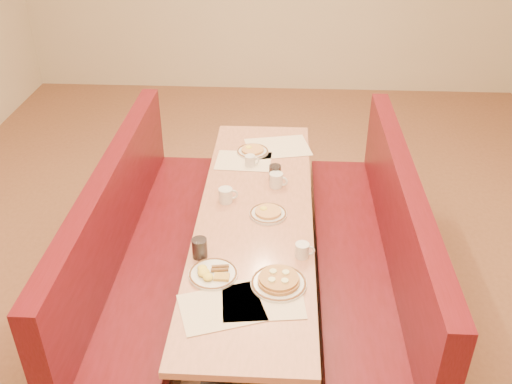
{
  "coord_description": "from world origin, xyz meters",
  "views": [
    {
      "loc": [
        0.16,
        -2.9,
        2.71
      ],
      "look_at": [
        0.0,
        0.09,
        0.85
      ],
      "focal_mm": 40.0,
      "sensor_mm": 36.0,
      "label": 1
    }
  ],
  "objects_px": {
    "eggs_plate": "(212,274)",
    "coffee_mug_d": "(250,161)",
    "diner_table": "(255,262)",
    "soda_tumbler_near": "(200,248)",
    "booth_right": "(368,267)",
    "coffee_mug_a": "(303,250)",
    "coffee_mug_b": "(226,195)",
    "booth_left": "(144,259)",
    "soda_tumbler_mid": "(275,173)",
    "coffee_mug_c": "(277,180)",
    "pancake_plate": "(279,282)"
  },
  "relations": [
    {
      "from": "diner_table",
      "to": "soda_tumbler_mid",
      "type": "height_order",
      "value": "soda_tumbler_mid"
    },
    {
      "from": "coffee_mug_b",
      "to": "soda_tumbler_mid",
      "type": "height_order",
      "value": "soda_tumbler_mid"
    },
    {
      "from": "booth_right",
      "to": "pancake_plate",
      "type": "xyz_separation_m",
      "value": [
        -0.58,
        -0.65,
        0.41
      ]
    },
    {
      "from": "eggs_plate",
      "to": "coffee_mug_b",
      "type": "relative_size",
      "value": 2.08
    },
    {
      "from": "booth_right",
      "to": "eggs_plate",
      "type": "distance_m",
      "value": 1.17
    },
    {
      "from": "diner_table",
      "to": "coffee_mug_a",
      "type": "xyz_separation_m",
      "value": [
        0.28,
        -0.41,
        0.42
      ]
    },
    {
      "from": "eggs_plate",
      "to": "coffee_mug_d",
      "type": "xyz_separation_m",
      "value": [
        0.13,
        1.2,
        0.03
      ]
    },
    {
      "from": "coffee_mug_c",
      "to": "soda_tumbler_mid",
      "type": "xyz_separation_m",
      "value": [
        -0.01,
        0.08,
        0.01
      ]
    },
    {
      "from": "booth_right",
      "to": "coffee_mug_d",
      "type": "distance_m",
      "value": 1.09
    },
    {
      "from": "booth_right",
      "to": "coffee_mug_b",
      "type": "height_order",
      "value": "booth_right"
    },
    {
      "from": "diner_table",
      "to": "booth_right",
      "type": "xyz_separation_m",
      "value": [
        0.73,
        0.0,
        -0.01
      ]
    },
    {
      "from": "booth_left",
      "to": "eggs_plate",
      "type": "distance_m",
      "value": 0.9
    },
    {
      "from": "diner_table",
      "to": "coffee_mug_b",
      "type": "height_order",
      "value": "coffee_mug_b"
    },
    {
      "from": "coffee_mug_a",
      "to": "booth_right",
      "type": "bearing_deg",
      "value": 43.03
    },
    {
      "from": "pancake_plate",
      "to": "soda_tumbler_mid",
      "type": "distance_m",
      "value": 1.07
    },
    {
      "from": "diner_table",
      "to": "eggs_plate",
      "type": "distance_m",
      "value": 0.74
    },
    {
      "from": "booth_right",
      "to": "coffee_mug_d",
      "type": "relative_size",
      "value": 24.03
    },
    {
      "from": "pancake_plate",
      "to": "coffee_mug_d",
      "type": "xyz_separation_m",
      "value": [
        -0.22,
        1.26,
        0.02
      ]
    },
    {
      "from": "coffee_mug_a",
      "to": "soda_tumbler_near",
      "type": "height_order",
      "value": "soda_tumbler_near"
    },
    {
      "from": "coffee_mug_a",
      "to": "coffee_mug_b",
      "type": "xyz_separation_m",
      "value": [
        -0.47,
        0.53,
        0.01
      ]
    },
    {
      "from": "coffee_mug_b",
      "to": "soda_tumbler_near",
      "type": "relative_size",
      "value": 1.07
    },
    {
      "from": "coffee_mug_a",
      "to": "coffee_mug_d",
      "type": "bearing_deg",
      "value": 109.96
    },
    {
      "from": "booth_right",
      "to": "pancake_plate",
      "type": "bearing_deg",
      "value": -131.42
    },
    {
      "from": "soda_tumbler_mid",
      "to": "coffee_mug_d",
      "type": "bearing_deg",
      "value": 132.56
    },
    {
      "from": "eggs_plate",
      "to": "coffee_mug_d",
      "type": "relative_size",
      "value": 2.49
    },
    {
      "from": "eggs_plate",
      "to": "coffee_mug_a",
      "type": "relative_size",
      "value": 2.34
    },
    {
      "from": "diner_table",
      "to": "coffee_mug_b",
      "type": "bearing_deg",
      "value": 146.1
    },
    {
      "from": "booth_left",
      "to": "coffee_mug_d",
      "type": "xyz_separation_m",
      "value": [
        0.67,
        0.6,
        0.43
      ]
    },
    {
      "from": "booth_left",
      "to": "coffee_mug_c",
      "type": "height_order",
      "value": "booth_left"
    },
    {
      "from": "pancake_plate",
      "to": "coffee_mug_b",
      "type": "height_order",
      "value": "coffee_mug_b"
    },
    {
      "from": "coffee_mug_a",
      "to": "soda_tumbler_near",
      "type": "xyz_separation_m",
      "value": [
        -0.56,
        -0.03,
        0.01
      ]
    },
    {
      "from": "soda_tumbler_near",
      "to": "pancake_plate",
      "type": "bearing_deg",
      "value": -26.06
    },
    {
      "from": "coffee_mug_d",
      "to": "soda_tumbler_mid",
      "type": "distance_m",
      "value": 0.26
    },
    {
      "from": "booth_left",
      "to": "soda_tumbler_mid",
      "type": "relative_size",
      "value": 22.43
    },
    {
      "from": "diner_table",
      "to": "soda_tumbler_mid",
      "type": "distance_m",
      "value": 0.61
    },
    {
      "from": "coffee_mug_b",
      "to": "soda_tumbler_mid",
      "type": "xyz_separation_m",
      "value": [
        0.3,
        0.28,
        0.01
      ]
    },
    {
      "from": "soda_tumbler_mid",
      "to": "pancake_plate",
      "type": "bearing_deg",
      "value": -87.5
    },
    {
      "from": "coffee_mug_a",
      "to": "coffee_mug_b",
      "type": "height_order",
      "value": "coffee_mug_b"
    },
    {
      "from": "booth_left",
      "to": "coffee_mug_d",
      "type": "bearing_deg",
      "value": 42.24
    },
    {
      "from": "booth_left",
      "to": "pancake_plate",
      "type": "height_order",
      "value": "booth_left"
    },
    {
      "from": "booth_right",
      "to": "coffee_mug_a",
      "type": "height_order",
      "value": "booth_right"
    },
    {
      "from": "coffee_mug_a",
      "to": "coffee_mug_c",
      "type": "relative_size",
      "value": 0.88
    },
    {
      "from": "coffee_mug_c",
      "to": "soda_tumbler_mid",
      "type": "relative_size",
      "value": 1.12
    },
    {
      "from": "eggs_plate",
      "to": "soda_tumbler_mid",
      "type": "xyz_separation_m",
      "value": [
        0.3,
        1.01,
        0.04
      ]
    },
    {
      "from": "soda_tumbler_near",
      "to": "soda_tumbler_mid",
      "type": "distance_m",
      "value": 0.94
    },
    {
      "from": "coffee_mug_d",
      "to": "coffee_mug_b",
      "type": "bearing_deg",
      "value": -108.44
    },
    {
      "from": "coffee_mug_a",
      "to": "soda_tumbler_mid",
      "type": "bearing_deg",
      "value": 102.8
    },
    {
      "from": "booth_left",
      "to": "pancake_plate",
      "type": "relative_size",
      "value": 8.59
    },
    {
      "from": "diner_table",
      "to": "soda_tumbler_near",
      "type": "relative_size",
      "value": 21.55
    },
    {
      "from": "soda_tumbler_near",
      "to": "soda_tumbler_mid",
      "type": "bearing_deg",
      "value": 65.34
    }
  ]
}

